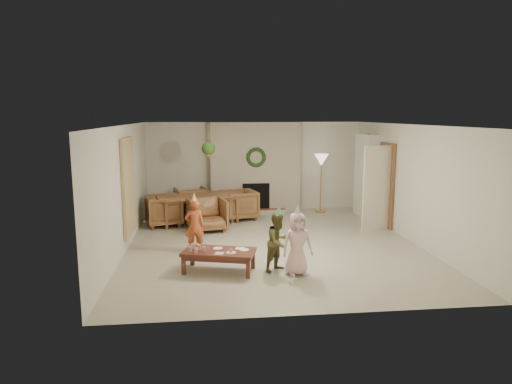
{
  "coord_description": "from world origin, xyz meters",
  "views": [
    {
      "loc": [
        -1.37,
        -9.21,
        2.71
      ],
      "look_at": [
        -0.3,
        0.4,
        1.05
      ],
      "focal_mm": 31.8,
      "sensor_mm": 36.0,
      "label": 1
    }
  ],
  "objects": [
    {
      "name": "hanging_plant_cord",
      "position": [
        -1.3,
        1.5,
        2.15
      ],
      "size": [
        0.01,
        0.01,
        0.7
      ],
      "primitive_type": "cylinder",
      "color": "tan",
      "rests_on": "ceiling"
    },
    {
      "name": "cup_c",
      "position": [
        -1.57,
        -1.7,
        0.42
      ],
      "size": [
        0.08,
        0.08,
        0.09
      ],
      "primitive_type": "cylinder",
      "rotation": [
        0.0,
        0.0,
        -0.27
      ],
      "color": "silver",
      "rests_on": "coffee_table_top"
    },
    {
      "name": "bookshelf_shelf_a",
      "position": [
        2.82,
        2.3,
        0.45
      ],
      "size": [
        0.3,
        0.92,
        0.03
      ],
      "primitive_type": "cube",
      "color": "white",
      "rests_on": "bookshelf_carcass"
    },
    {
      "name": "wall_left",
      "position": [
        -3.0,
        0.0,
        1.25
      ],
      "size": [
        0.0,
        7.0,
        7.0
      ],
      "primitive_type": "plane",
      "rotation": [
        1.57,
        0.0,
        1.57
      ],
      "color": "silver",
      "rests_on": "floor"
    },
    {
      "name": "plate_c",
      "position": [
        -0.73,
        -1.63,
        0.38
      ],
      "size": [
        0.21,
        0.21,
        0.01
      ],
      "primitive_type": "cylinder",
      "rotation": [
        0.0,
        0.0,
        -0.27
      ],
      "color": "white",
      "rests_on": "coffee_table_top"
    },
    {
      "name": "coffee_table_top",
      "position": [
        -1.17,
        -1.61,
        0.35
      ],
      "size": [
        1.35,
        0.92,
        0.06
      ],
      "primitive_type": "cube",
      "rotation": [
        0.0,
        0.0,
        -0.27
      ],
      "color": "#5B2C1E",
      "rests_on": "floor"
    },
    {
      "name": "wall_front",
      "position": [
        0.0,
        -3.5,
        1.25
      ],
      "size": [
        7.0,
        0.0,
        7.0
      ],
      "primitive_type": "plane",
      "rotation": [
        -1.57,
        0.0,
        0.0
      ],
      "color": "silver",
      "rests_on": "floor"
    },
    {
      "name": "cup_f",
      "position": [
        -1.37,
        -1.47,
        0.42
      ],
      "size": [
        0.08,
        0.08,
        0.09
      ],
      "primitive_type": "cylinder",
      "rotation": [
        0.0,
        0.0,
        -0.27
      ],
      "color": "silver",
      "rests_on": "coffee_table_top"
    },
    {
      "name": "cup_a",
      "position": [
        -1.67,
        -1.62,
        0.42
      ],
      "size": [
        0.08,
        0.08,
        0.09
      ],
      "primitive_type": "cylinder",
      "rotation": [
        0.0,
        0.0,
        -0.27
      ],
      "color": "silver",
      "rests_on": "coffee_table_top"
    },
    {
      "name": "party_hat_red",
      "position": [
        -1.61,
        -0.42,
        1.1
      ],
      "size": [
        0.18,
        0.18,
        0.2
      ],
      "primitive_type": "cone",
      "rotation": [
        0.0,
        0.0,
        -0.27
      ],
      "color": "#FFCB54",
      "rests_on": "child_red"
    },
    {
      "name": "fireplace_firebox",
      "position": [
        0.0,
        3.12,
        0.45
      ],
      "size": [
        0.75,
        0.12,
        0.75
      ],
      "primitive_type": "cube",
      "color": "black",
      "rests_on": "floor"
    },
    {
      "name": "child_plaid",
      "position": [
        -0.14,
        -1.67,
        0.52
      ],
      "size": [
        0.64,
        0.62,
        1.04
      ],
      "primitive_type": "imported",
      "rotation": [
        0.0,
        0.0,
        0.67
      ],
      "color": "brown",
      "rests_on": "floor"
    },
    {
      "name": "cup_d",
      "position": [
        -1.52,
        -1.51,
        0.42
      ],
      "size": [
        0.08,
        0.08,
        0.09
      ],
      "primitive_type": "cylinder",
      "rotation": [
        0.0,
        0.0,
        -0.27
      ],
      "color": "silver",
      "rests_on": "coffee_table_top"
    },
    {
      "name": "books_row_mid",
      "position": [
        2.8,
        2.35,
        0.99
      ],
      "size": [
        0.2,
        0.44,
        0.24
      ],
      "primitive_type": "cube",
      "color": "#283B92",
      "rests_on": "bookshelf_shelf_b"
    },
    {
      "name": "dining_chair_near",
      "position": [
        -1.35,
        1.25,
        0.38
      ],
      "size": [
        1.0,
        1.02,
        0.77
      ],
      "primitive_type": "imported",
      "rotation": [
        0.0,
        0.0,
        0.25
      ],
      "color": "brown",
      "rests_on": "floor"
    },
    {
      "name": "wall_back",
      "position": [
        0.0,
        3.5,
        1.25
      ],
      "size": [
        7.0,
        0.0,
        7.0
      ],
      "primitive_type": "plane",
      "rotation": [
        1.57,
        0.0,
        0.0
      ],
      "color": "silver",
      "rests_on": "floor"
    },
    {
      "name": "dining_table",
      "position": [
        -1.57,
        2.09,
        0.35
      ],
      "size": [
        2.18,
        1.56,
        0.69
      ],
      "primitive_type": "imported",
      "rotation": [
        0.0,
        0.0,
        0.25
      ],
      "color": "brown",
      "rests_on": "floor"
    },
    {
      "name": "door_frame",
      "position": [
        2.96,
        1.2,
        1.02
      ],
      "size": [
        0.05,
        0.86,
        2.04
      ],
      "primitive_type": "cube",
      "color": "brown",
      "rests_on": "floor"
    },
    {
      "name": "plate_a",
      "position": [
        -1.19,
        -1.49,
        0.38
      ],
      "size": [
        0.21,
        0.21,
        0.01
      ],
      "primitive_type": "cylinder",
      "rotation": [
        0.0,
        0.0,
        -0.27
      ],
      "color": "white",
      "rests_on": "coffee_table_top"
    },
    {
      "name": "party_hat_pink",
      "position": [
        0.15,
        -1.9,
        1.13
      ],
      "size": [
        0.15,
        0.15,
        0.19
      ],
      "primitive_type": "cone",
      "rotation": [
        0.0,
        0.0,
        -0.05
      ],
      "color": "silver",
      "rests_on": "child_pink"
    },
    {
      "name": "napkin_left",
      "position": [
        -1.17,
        -1.79,
        0.38
      ],
      "size": [
        0.18,
        0.18,
        0.01
      ],
      "primitive_type": "cube",
      "rotation": [
        0.0,
        0.0,
        -0.27
      ],
      "color": "#FFBBC6",
      "rests_on": "coffee_table_top"
    },
    {
      "name": "child_red",
      "position": [
        -1.61,
        -0.42,
        0.53
      ],
      "size": [
        0.41,
        0.28,
        1.06
      ],
      "primitive_type": "imported",
      "rotation": [
        0.0,
        0.0,
        3.22
      ],
      "color": "#A84624",
      "rests_on": "floor"
    },
    {
      "name": "child_pink",
      "position": [
        0.15,
        -1.9,
        0.54
      ],
      "size": [
        0.57,
        0.41,
        1.08
      ],
      "primitive_type": "imported",
      "rotation": [
        0.0,
        0.0,
        0.13
      ],
      "color": "#FAC8CD",
      "rests_on": "floor"
    },
    {
      "name": "napkin_right",
      "position": [
        -0.81,
        -1.53,
        0.38
      ],
      "size": [
        0.18,
        0.18,
        0.01
      ],
      "primitive_type": "cube",
      "rotation": [
        0.0,
        0.0,
        -0.27
      ],
      "color": "#FFBBC6",
      "rests_on": "coffee_table_top"
    },
    {
      "name": "fireplace_mass",
      "position": [
        0.0,
        3.3,
        1.25
      ],
      "size": [
        2.5,
        0.4,
        2.5
      ],
      "primitive_type": "cube",
      "color": "#5E3019",
      "rests_on": "floor"
    },
    {
      "name": "floor_lamp_base",
      "position": [
        1.81,
        3.0,
        0.02
      ],
      "size": [
        0.3,
        0.3,
        0.03
      ],
      "primitive_type": "cylinder",
      "color": "gold",
      "rests_on": "floor"
    },
    {
      "name": "books_row_lower",
      "position": [
        2.8,
        2.15,
        0.59
      ],
      "size": [
        0.2,
        0.4,
        0.24
      ],
      "primitive_type": "cube",
      "color": "#AF3520",
      "rests_on": "bookshelf_shelf_a"
    },
    {
      "name": "dining_chair_left",
      "position": [
        -2.41,
        1.87,
        0.38
      ],
      "size": [
        1.02,
        1.0,
        0.77
      ],
      "primitive_type": "imported",
      "rotation": [
        0.0,
        0.0,
        1.82
      ],
      "color": "brown",
      "rests_on": "floor"
    },
    {
      "name": "bookshelf_shelf_c",
      "position": [
        2.82,
        2.3,
        1.25
      ],
      "size": [
        0.3,
        0.92,
        0.03
      ],
      "primitive_type": "cube",
      "color": "white",
      "rests_on": "bookshelf_carcass"
    },
    {
      "name": "fireplace_hearth",
      "position": [
        0.0,
        2.95,
        0.06
      ],
      "size": [
        1.6,
        0.3,
        0.12
      ],
      "primitive_type": "cube",
      "color": "maroon",
      "rests_on": "floor"
    },
    {
      "name": "wall_right",
      "position": [
        3.0,
        0.0,
        1.25
      ],
      "size": [
        0.0,
        7.0,
        7.0
      ],
      "primitive_type": "plane",
      "rotation": [
        1.57,
        0.0,
        -1.57
      ],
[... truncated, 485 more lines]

